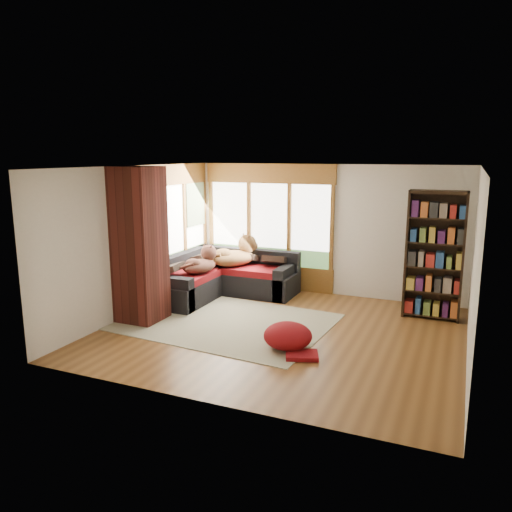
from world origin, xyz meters
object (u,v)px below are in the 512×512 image
Objects in this scene: pouf at (288,335)px; dog_tan at (236,254)px; dog_brindle at (201,263)px; brick_chimney at (140,245)px; area_rug at (227,322)px; bookshelf at (434,256)px; sectional_sofa at (220,278)px.

pouf is 3.19m from dog_tan.
dog_brindle is (-0.36, -0.80, -0.05)m from dog_tan.
pouf is at bearing -112.30° from dog_brindle.
dog_brindle is at bearing -166.29° from dog_tan.
pouf is 0.81× the size of dog_brindle.
dog_tan is at bearing 129.19° from pouf.
dog_tan reaches higher than dog_brindle.
brick_chimney is 0.78× the size of area_rug.
bookshelf is at bearing -54.28° from dog_tan.
bookshelf is (3.14, 1.60, 1.10)m from area_rug.
brick_chimney is 1.18× the size of bookshelf.
brick_chimney is 2.32m from sectional_sofa.
brick_chimney reaches higher than bookshelf.
dog_tan is (-0.65, 1.74, 0.80)m from area_rug.
pouf is (2.73, -0.25, -1.10)m from brick_chimney.
area_rug is 4.69× the size of pouf.
dog_tan is at bearing 70.89° from brick_chimney.
sectional_sofa reaches higher than pouf.
dog_brindle reaches higher than area_rug.
dog_tan is (-3.79, 0.14, -0.30)m from bookshelf.
dog_tan is (0.31, 0.12, 0.50)m from sectional_sofa.
bookshelf reaches higher than area_rug.
dog_tan reaches higher than sectional_sofa.
brick_chimney reaches higher than dog_brindle.
pouf is 2.90m from dog_brindle.
bookshelf is at bearing -68.36° from dog_brindle.
dog_tan reaches higher than area_rug.
area_rug is 1.57m from dog_brindle.
area_rug is 2.02m from dog_tan.
brick_chimney reaches higher than sectional_sofa.
dog_brindle is (-0.05, -0.67, 0.45)m from sectional_sofa.
area_rug is at bearing -121.83° from dog_tan.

